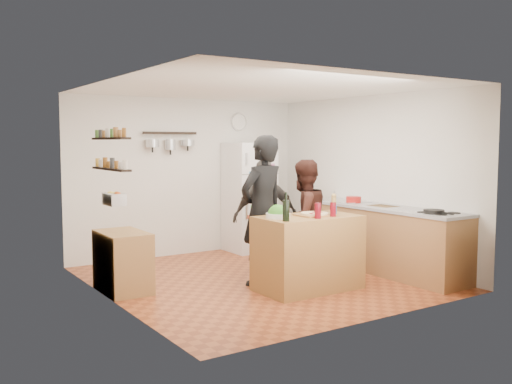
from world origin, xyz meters
TOP-DOWN VIEW (x-y plane):
  - room_shell at (0.00, 0.39)m, footprint 4.20×4.20m
  - prep_island at (0.19, -0.77)m, footprint 1.25×0.72m
  - pizza_board at (0.27, -0.79)m, footprint 0.42×0.34m
  - pizza at (0.27, -0.79)m, footprint 0.34×0.34m
  - salad_bowl at (-0.23, -0.72)m, footprint 0.29×0.29m
  - wine_bottle at (-0.31, -0.99)m, footprint 0.08×0.08m
  - wine_glass_near at (0.14, -1.01)m, footprint 0.08×0.08m
  - wine_glass_far at (0.41, -0.97)m, footprint 0.07×0.07m
  - pepper_mill at (0.64, -0.72)m, footprint 0.06×0.06m
  - salt_canister at (0.49, -0.89)m, footprint 0.08×0.08m
  - person_left at (-0.13, -0.25)m, footprint 0.77×0.59m
  - person_center at (0.54, -0.24)m, footprint 0.82×0.66m
  - person_back at (0.24, 0.22)m, footprint 0.99×0.62m
  - counter_run at (1.70, -0.55)m, footprint 0.63×2.63m
  - stove_top at (1.70, -1.50)m, footprint 0.60×0.62m
  - skillet at (1.60, -1.51)m, footprint 0.26×0.26m
  - sink at (1.70, 0.30)m, footprint 0.50×0.80m
  - cutting_board at (1.70, -0.55)m, footprint 0.30×0.40m
  - red_bowl at (1.65, -0.00)m, footprint 0.22×0.22m
  - fridge at (0.95, 1.75)m, footprint 0.70×0.68m
  - wall_clock at (0.95, 2.08)m, footprint 0.30×0.03m
  - spice_shelf_lower at (-1.93, 0.20)m, footprint 0.12×1.00m
  - spice_shelf_upper at (-1.93, 0.20)m, footprint 0.12×1.00m
  - produce_basket at (-1.90, 0.20)m, footprint 0.18×0.35m
  - side_table at (-1.74, 0.39)m, footprint 0.50×0.80m
  - pot_rack at (-0.35, 2.00)m, footprint 0.90×0.04m

SIDE VIEW (x-z plane):
  - side_table at x=-1.74m, z-range 0.00..0.73m
  - counter_run at x=1.70m, z-range 0.00..0.90m
  - prep_island at x=0.19m, z-range 0.00..0.91m
  - person_back at x=0.24m, z-range 0.00..1.58m
  - person_center at x=0.54m, z-range 0.00..1.58m
  - fridge at x=0.95m, z-range 0.00..1.80m
  - stove_top at x=1.70m, z-range 0.90..0.92m
  - cutting_board at x=1.70m, z-range 0.90..0.92m
  - sink at x=1.70m, z-range 0.90..0.93m
  - pizza_board at x=0.27m, z-range 0.91..0.93m
  - pizza at x=0.27m, z-range 0.93..0.95m
  - salad_bowl at x=-0.23m, z-range 0.91..0.97m
  - skillet at x=1.60m, z-range 0.92..0.97m
  - person_left at x=-0.13m, z-range 0.00..1.90m
  - red_bowl at x=1.65m, z-range 0.92..1.01m
  - salt_canister at x=0.49m, z-range 0.91..1.03m
  - wine_glass_far at x=0.41m, z-range 0.91..1.08m
  - wine_glass_near at x=0.14m, z-range 0.91..1.10m
  - pepper_mill at x=0.64m, z-range 0.91..1.11m
  - wine_bottle at x=-0.31m, z-range 0.91..1.15m
  - produce_basket at x=-1.90m, z-range 1.08..1.22m
  - room_shell at x=0.00m, z-range -0.85..3.35m
  - spice_shelf_lower at x=-1.93m, z-range 1.49..1.51m
  - spice_shelf_upper at x=-1.93m, z-range 1.84..1.86m
  - pot_rack at x=-0.35m, z-range 1.93..1.97m
  - wall_clock at x=0.95m, z-range 2.00..2.30m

